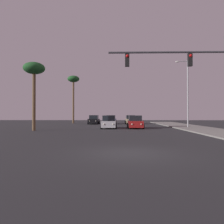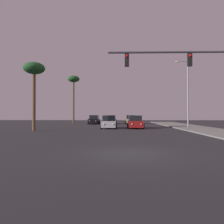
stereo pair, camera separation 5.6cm
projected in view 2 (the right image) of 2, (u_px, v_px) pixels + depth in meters
The scene contains 10 objects.
ground_plane at pixel (129, 153), 10.19m from camera, with size 120.00×120.00×0.00m, color #28282B.
car_silver at pixel (109, 122), 28.62m from camera, with size 2.04×4.32×1.68m.
car_tan at pixel (131, 120), 41.78m from camera, with size 2.04×4.34×1.68m.
car_red at pixel (135, 122), 28.60m from camera, with size 2.04×4.32×1.68m.
car_blue at pixel (111, 120), 42.16m from camera, with size 2.04×4.34×1.68m.
car_black at pixel (94, 120), 41.43m from camera, with size 2.04×4.33×1.68m.
traffic_light_mast at pixel (196, 72), 15.37m from camera, with size 8.97×0.36×6.50m.
street_lamp at pixel (187, 90), 29.26m from camera, with size 1.74×0.24×9.00m.
palm_tree_far at pixel (74, 82), 44.51m from camera, with size 2.40×2.40×9.74m.
palm_tree_near at pixel (34, 71), 24.51m from camera, with size 2.40×2.40×7.68m.
Camera 2 is at (-0.55, -10.23, 1.80)m, focal length 35.00 mm.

